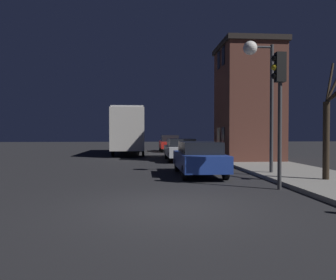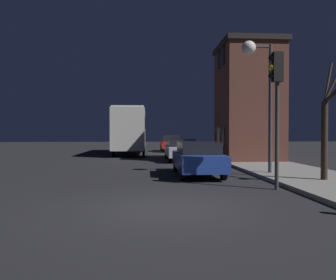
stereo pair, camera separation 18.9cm
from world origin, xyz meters
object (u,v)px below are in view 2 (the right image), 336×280
Objects in this scene: bus at (131,128)px; car_far_lane at (170,143)px; car_near_lane at (197,158)px; streetlamp at (257,70)px; traffic_light at (276,91)px; car_mid_lane at (180,149)px; bare_tree at (329,124)px.

car_far_lane is (3.60, 3.24, -1.38)m from bus.
car_far_lane is at bearing 89.42° from car_near_lane.
streetlamp is 3.49m from traffic_light.
car_near_lane is 17.77m from car_far_lane.
streetlamp is at bearing -73.34° from car_mid_lane.
bare_tree is 5.01m from car_near_lane.
streetlamp is 1.17× the size of car_far_lane.
car_near_lane is (-4.11, 2.53, -1.33)m from bare_tree.
bus is (-5.77, 14.87, -2.09)m from streetlamp.
bare_tree reaches higher than car_mid_lane.
bus reaches higher than car_near_lane.
car_near_lane is (3.42, -14.53, -1.47)m from bus.
traffic_light is 11.23m from car_mid_lane.
streetlamp reaches higher than car_far_lane.
traffic_light is 1.02× the size of bare_tree.
car_near_lane is at bearing -90.58° from car_far_lane.
car_mid_lane reaches higher than car_near_lane.
bare_tree reaches higher than traffic_light.
car_near_lane is at bearing 171.84° from streetlamp.
bare_tree reaches higher than car_far_lane.
bus is 5.04m from car_far_lane.
bare_tree is 0.87× the size of car_mid_lane.
traffic_light is 2.65m from bare_tree.
streetlamp reaches higher than car_mid_lane.
car_near_lane is at bearing -90.45° from car_mid_lane.
traffic_light reaches higher than bus.
traffic_light reaches higher than car_near_lane.
streetlamp reaches higher than bus.
bus is 15.00m from car_near_lane.
car_mid_lane is 10.47m from car_far_lane.
car_near_lane is at bearing -76.74° from bus.
car_mid_lane is at bearing 99.40° from traffic_light.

